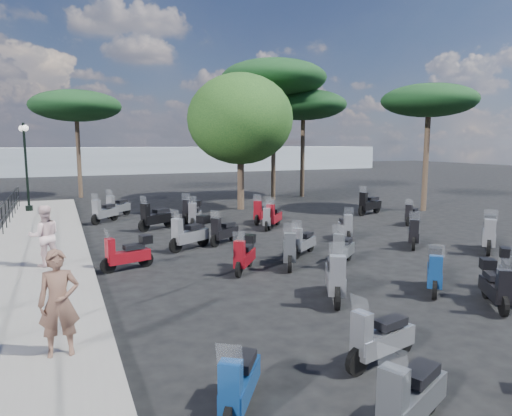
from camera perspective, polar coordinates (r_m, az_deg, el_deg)
name	(u,v)px	position (r m, az deg, el deg)	size (l,w,h in m)	color
ground	(277,265)	(13.52, 2.62, -7.16)	(120.00, 120.00, 0.00)	black
sidewalk	(36,261)	(15.14, -25.75, -6.02)	(3.00, 30.00, 0.15)	slate
lamp_post_2	(26,161)	(25.63, -26.83, 5.26)	(0.51, 1.28, 4.40)	black
woman	(59,303)	(8.13, -23.41, -10.83)	(0.64, 0.42, 1.75)	brown
pedestrian_far	(45,236)	(13.99, -24.90, -3.18)	(0.83, 0.65, 1.71)	beige
scooter_0	(410,399)	(6.32, 18.72, -21.73)	(1.59, 0.88, 1.35)	black
scooter_1	(239,384)	(6.44, -2.12, -21.17)	(0.97, 1.30, 1.21)	black
scooter_2	(245,255)	(12.76, -1.44, -5.92)	(1.08, 1.32, 1.24)	black
scooter_3	(128,254)	(13.41, -15.73, -5.54)	(1.53, 0.64, 1.24)	black
scooter_4	(156,218)	(19.24, -12.41, -1.19)	(1.67, 1.04, 1.46)	black
scooter_5	(104,212)	(21.51, -18.43, -0.51)	(1.30, 1.32, 1.39)	black
scooter_7	(380,339)	(7.88, 15.24, -15.56)	(1.58, 0.62, 1.28)	black
scooter_8	(335,278)	(10.66, 9.90, -8.61)	(1.07, 1.69, 1.49)	black
scooter_9	(190,234)	(15.52, -8.23, -3.19)	(1.64, 1.06, 1.43)	black
scooter_10	(224,232)	(16.18, -4.05, -3.00)	(1.36, 1.03, 1.28)	black
scooter_11	(188,211)	(20.91, -8.51, -0.43)	(0.86, 1.64, 1.37)	black
scooter_13	(495,286)	(11.38, 27.70, -8.64)	(0.99, 1.37, 1.24)	black
scooter_14	(290,250)	(13.28, 4.22, -5.31)	(0.96, 1.61, 1.39)	black
scooter_15	(303,243)	(14.62, 5.92, -4.31)	(1.29, 1.00, 1.22)	black
scooter_16	(261,213)	(20.31, 0.62, -0.61)	(1.20, 1.35, 1.36)	black
scooter_17	(195,214)	(19.69, -7.63, -0.81)	(0.96, 1.62, 1.39)	black
scooter_19	(512,275)	(12.27, 29.33, -7.34)	(1.28, 1.38, 1.37)	black
scooter_20	(435,272)	(11.89, 21.43, -7.47)	(1.23, 1.28, 1.29)	black
scooter_21	(343,250)	(13.69, 10.83, -5.19)	(1.30, 1.11, 1.28)	black
scooter_22	(345,228)	(17.17, 11.12, -2.47)	(0.83, 1.52, 1.29)	black
scooter_23	(268,218)	(19.00, 1.53, -1.29)	(0.94, 1.34, 1.20)	black
scooter_26	(489,235)	(16.93, 27.13, -2.99)	(1.54, 1.35, 1.49)	black
scooter_27	(414,234)	(16.63, 19.11, -3.09)	(1.18, 1.30, 1.32)	black
scooter_28	(412,215)	(21.12, 18.88, -0.87)	(1.32, 0.90, 1.20)	black
scooter_29	(369,204)	(23.45, 13.97, 0.43)	(1.79, 0.87, 1.48)	black
scooter_30	(118,207)	(22.99, -16.90, 0.09)	(1.30, 1.32, 1.39)	black
scooter_32	(274,217)	(19.23, 2.23, -1.11)	(1.20, 1.35, 1.36)	black
broadleaf_tree	(240,119)	(24.47, -1.96, 11.02)	(5.60, 5.60, 7.18)	#38281E
pine_0	(274,79)	(29.05, 2.24, 15.83)	(6.48, 6.48, 8.60)	#38281E
pine_1	(303,105)	(30.58, 5.93, 12.65)	(5.61, 5.61, 6.99)	#38281E
pine_2	(76,106)	(31.90, -21.58, 11.75)	(5.68, 5.68, 6.89)	#38281E
pine_3	(429,101)	(25.61, 20.81, 12.39)	(4.84, 4.84, 6.56)	#38281E
distant_hills	(111,160)	(57.04, -17.71, 5.72)	(70.00, 8.00, 3.00)	gray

